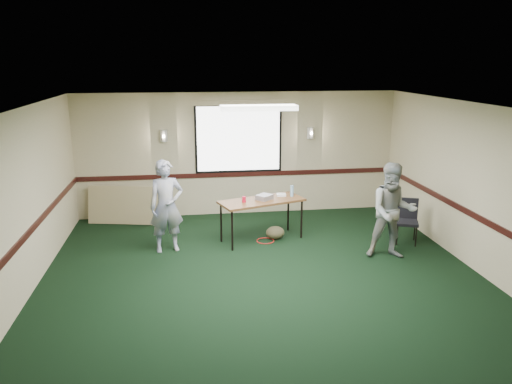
{
  "coord_description": "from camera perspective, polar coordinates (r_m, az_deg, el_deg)",
  "views": [
    {
      "loc": [
        -1.16,
        -6.76,
        3.37
      ],
      "look_at": [
        0.0,
        1.3,
        1.2
      ],
      "focal_mm": 35.0,
      "sensor_mm": 36.0,
      "label": 1
    }
  ],
  "objects": [
    {
      "name": "ground",
      "position": [
        7.64,
        1.42,
        -11.25
      ],
      "size": [
        8.0,
        8.0,
        0.0
      ],
      "primitive_type": "plane",
      "color": "black",
      "rests_on": "ground"
    },
    {
      "name": "room_shell",
      "position": [
        9.14,
        -0.74,
        3.62
      ],
      "size": [
        8.0,
        8.02,
        8.0
      ],
      "color": "#C1B18C",
      "rests_on": "ground"
    },
    {
      "name": "folding_table",
      "position": [
        9.44,
        0.67,
        -1.25
      ],
      "size": [
        1.72,
        1.12,
        0.8
      ],
      "rotation": [
        0.0,
        0.0,
        0.32
      ],
      "color": "#513817",
      "rests_on": "ground"
    },
    {
      "name": "projector",
      "position": [
        9.44,
        0.96,
        -0.59
      ],
      "size": [
        0.36,
        0.36,
        0.09
      ],
      "primitive_type": "cube",
      "rotation": [
        0.0,
        0.0,
        0.74
      ],
      "color": "gray",
      "rests_on": "folding_table"
    },
    {
      "name": "game_console",
      "position": [
        9.71,
        2.9,
        -0.32
      ],
      "size": [
        0.19,
        0.16,
        0.04
      ],
      "primitive_type": "cube",
      "rotation": [
        0.0,
        0.0,
        -0.09
      ],
      "color": "white",
      "rests_on": "folding_table"
    },
    {
      "name": "red_cup",
      "position": [
        9.27,
        -1.38,
        -0.84
      ],
      "size": [
        0.07,
        0.07,
        0.11
      ],
      "primitive_type": "cylinder",
      "color": "red",
      "rests_on": "folding_table"
    },
    {
      "name": "water_bottle",
      "position": [
        9.67,
        4.13,
        0.12
      ],
      "size": [
        0.06,
        0.06,
        0.22
      ],
      "primitive_type": "cylinder",
      "color": "#7EACCE",
      "rests_on": "folding_table"
    },
    {
      "name": "duffel_bag",
      "position": [
        9.68,
        2.2,
        -4.66
      ],
      "size": [
        0.42,
        0.37,
        0.25
      ],
      "primitive_type": "ellipsoid",
      "rotation": [
        0.0,
        0.0,
        -0.31
      ],
      "color": "#4A482A",
      "rests_on": "ground"
    },
    {
      "name": "cable_coil",
      "position": [
        9.59,
        1.07,
        -5.59
      ],
      "size": [
        0.42,
        0.42,
        0.02
      ],
      "primitive_type": "torus",
      "rotation": [
        0.0,
        0.0,
        -0.27
      ],
      "color": "red",
      "rests_on": "ground"
    },
    {
      "name": "folded_table",
      "position": [
        10.86,
        -14.75,
        -1.47
      ],
      "size": [
        1.57,
        0.56,
        0.8
      ],
      "primitive_type": "cube",
      "rotation": [
        -0.21,
        0.0,
        -0.21
      ],
      "color": "tan",
      "rests_on": "ground"
    },
    {
      "name": "conference_chair",
      "position": [
        9.87,
        16.86,
        -2.74
      ],
      "size": [
        0.53,
        0.54,
        0.83
      ],
      "rotation": [
        0.0,
        0.0,
        -0.36
      ],
      "color": "black",
      "rests_on": "ground"
    },
    {
      "name": "person_left",
      "position": [
        9.03,
        -10.2,
        -1.61
      ],
      "size": [
        0.68,
        0.52,
        1.67
      ],
      "primitive_type": "imported",
      "rotation": [
        0.0,
        0.0,
        0.2
      ],
      "color": "#455498",
      "rests_on": "ground"
    },
    {
      "name": "person_right",
      "position": [
        8.9,
        15.34,
        -2.13
      ],
      "size": [
        0.93,
        0.79,
        1.68
      ],
      "primitive_type": "imported",
      "rotation": [
        0.0,
        0.0,
        -0.2
      ],
      "color": "#6F8FAC",
      "rests_on": "ground"
    }
  ]
}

